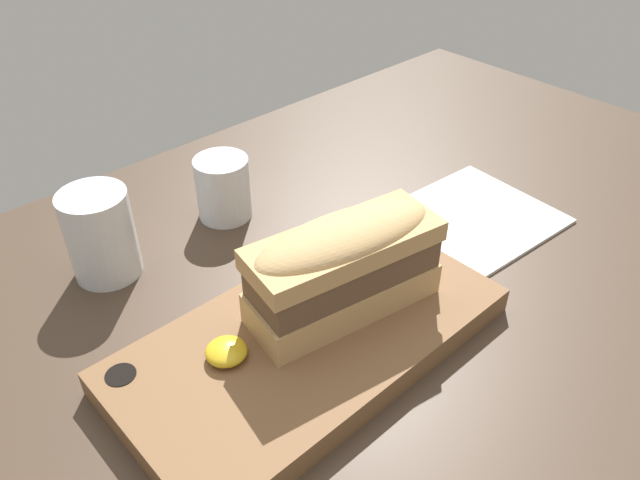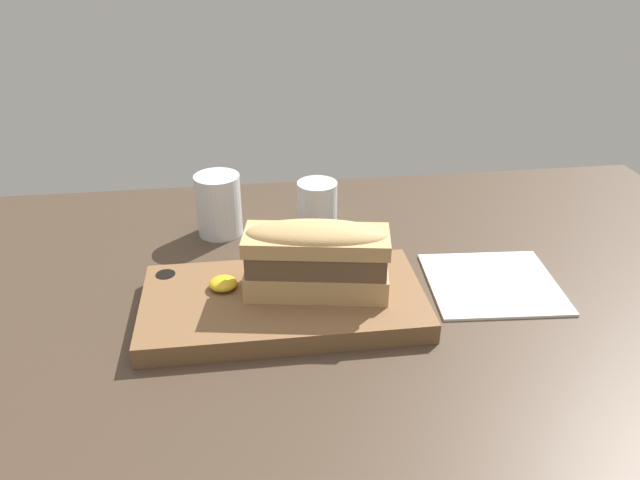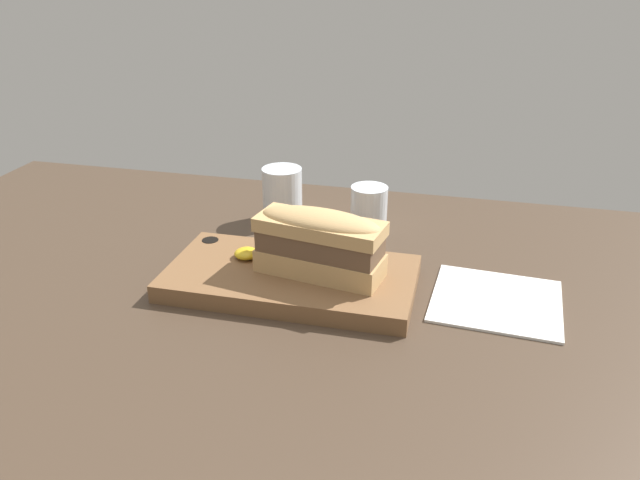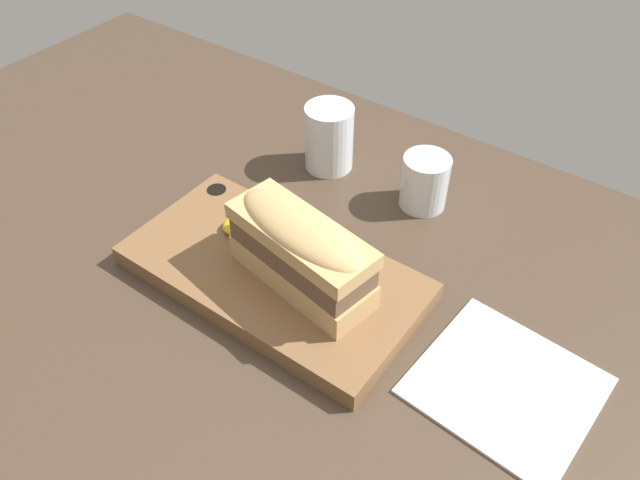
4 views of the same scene
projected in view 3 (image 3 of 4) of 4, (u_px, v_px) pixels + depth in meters
The scene contains 7 objects.
dining_table at pixel (276, 304), 91.22cm from camera, with size 151.37×95.32×2.00cm.
serving_board at pixel (290, 278), 93.50cm from camera, with size 36.96×19.25×2.82cm.
sandwich at pixel (320, 241), 89.77cm from camera, with size 19.46×10.08×9.89cm.
mustard_dollop at pixel (246, 253), 96.29cm from camera, with size 3.75×3.75×1.50cm.
water_glass at pixel (282, 198), 115.01cm from camera, with size 7.29×7.29×10.09cm.
wine_glass at pixel (369, 209), 112.19cm from camera, with size 6.64×6.64×7.83cm.
napkin at pixel (496, 301), 89.79cm from camera, with size 19.21×18.26×0.40cm.
Camera 3 is at (24.85, -74.70, 48.47)cm, focal length 35.00 mm.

